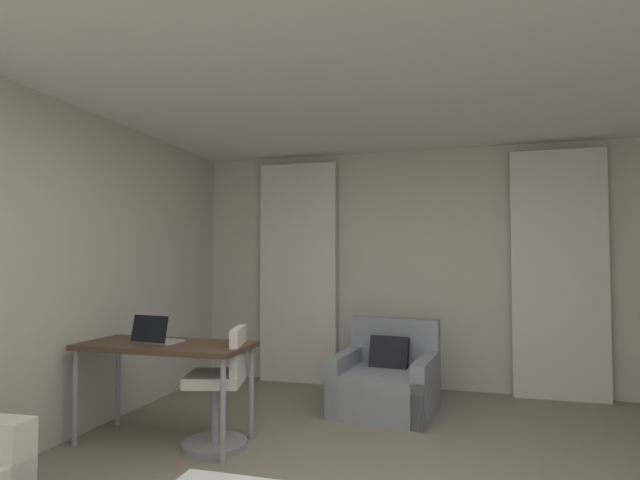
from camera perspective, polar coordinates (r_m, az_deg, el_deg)
wall_window at (r=5.64m, az=11.31°, el=-3.13°), size 5.12×0.06×2.60m
ceiling at (r=2.91m, az=6.34°, el=23.14°), size 5.12×6.12×0.06m
curtain_left_panel at (r=5.78m, az=-2.54°, el=-3.66°), size 0.90×0.06×2.50m
curtain_right_panel at (r=5.58m, az=25.48°, el=-3.47°), size 0.90×0.06×2.50m
armchair at (r=4.85m, az=7.59°, el=-15.66°), size 0.96×0.96×0.81m
desk at (r=4.11m, az=-17.11°, el=-12.03°), size 1.31×0.59×0.75m
desk_chair at (r=3.98m, az=-11.20°, el=-16.67°), size 0.48×0.48×0.88m
laptop at (r=4.12m, az=-18.10°, el=-10.42°), size 0.35×0.29×0.22m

